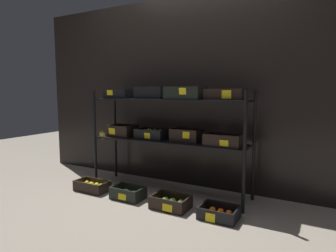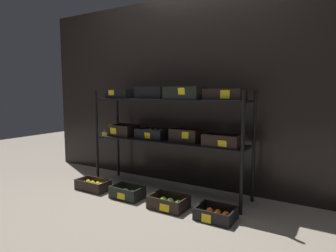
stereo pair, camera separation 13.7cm
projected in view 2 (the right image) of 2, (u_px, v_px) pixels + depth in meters
name	position (u px, v px, depth m)	size (l,w,h in m)	color
ground_plane	(168.00, 191.00, 3.19)	(10.00, 10.00, 0.00)	gray
storefront_wall	(185.00, 92.00, 3.39)	(4.13, 0.12, 2.15)	black
display_rack	(169.00, 119.00, 3.10)	(1.86, 0.40, 1.14)	black
crate_ground_lemon	(93.00, 186.00, 3.24)	(0.37, 0.21, 0.11)	black
crate_ground_apple_green	(127.00, 193.00, 2.98)	(0.33, 0.22, 0.12)	black
crate_ground_center_apple_green	(169.00, 203.00, 2.72)	(0.35, 0.25, 0.12)	black
crate_ground_tangerine	(216.00, 214.00, 2.49)	(0.32, 0.26, 0.11)	black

